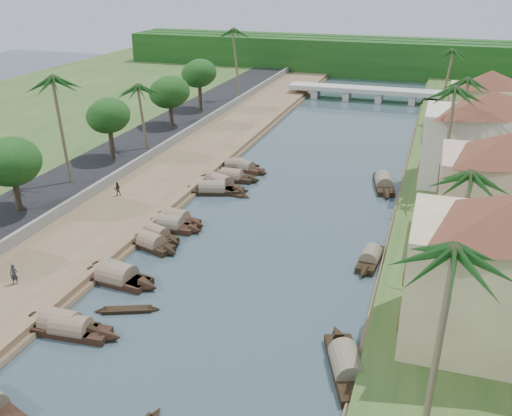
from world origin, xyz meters
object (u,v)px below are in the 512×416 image
(building_near, at_px, (510,270))
(person_near, at_px, (14,274))
(bridge, at_px, (363,91))
(sampan_1, at_px, (61,325))

(building_near, xyz_separation_m, person_near, (-34.67, -2.98, -4.76))
(bridge, bearing_deg, person_near, -101.51)
(sampan_1, relative_size, person_near, 4.48)
(bridge, bearing_deg, sampan_1, -96.74)
(person_near, bearing_deg, building_near, -11.35)
(bridge, relative_size, building_near, 1.89)
(bridge, bearing_deg, building_near, -75.61)
(building_near, relative_size, person_near, 8.97)
(building_near, bearing_deg, bridge, 104.39)
(person_near, bearing_deg, bridge, 62.22)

